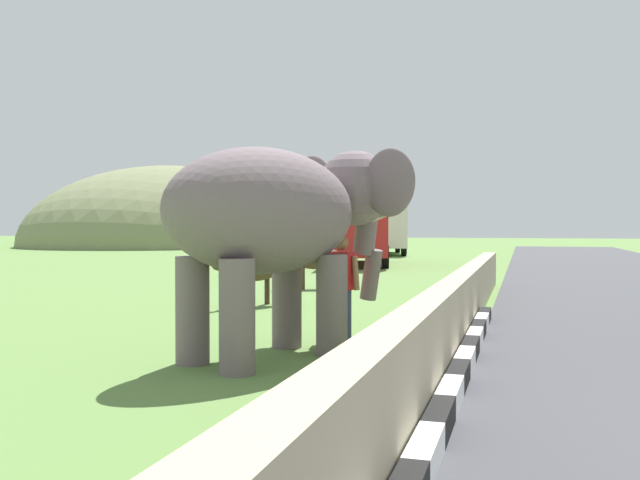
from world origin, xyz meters
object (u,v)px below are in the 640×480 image
(bus_red, at_px, (361,221))
(cow_near, at_px, (254,268))
(person_handler, at_px, (341,283))
(elephant, at_px, (284,215))
(bus_white, at_px, (383,223))
(cow_mid, at_px, (315,259))

(bus_red, distance_m, cow_near, 17.45)
(person_handler, bearing_deg, elephant, 159.39)
(bus_red, relative_size, cow_near, 4.96)
(person_handler, bearing_deg, bus_white, 10.28)
(elephant, bearing_deg, bus_red, 10.61)
(cow_near, bearing_deg, person_handler, -142.45)
(bus_red, xyz_separation_m, cow_mid, (-12.80, -1.66, -1.21))
(cow_near, bearing_deg, bus_red, 5.32)
(bus_red, height_order, bus_white, same)
(cow_near, bearing_deg, bus_white, 5.86)
(bus_red, bearing_deg, person_handler, -167.55)
(person_handler, relative_size, cow_near, 0.92)
(elephant, distance_m, cow_near, 6.02)
(person_handler, height_order, cow_near, person_handler)
(bus_red, height_order, cow_near, bus_red)
(bus_white, xyz_separation_m, cow_near, (-30.14, -3.10, -1.21))
(bus_white, xyz_separation_m, cow_mid, (-25.61, -3.15, -1.21))
(bus_white, bearing_deg, person_handler, -169.72)
(cow_mid, bearing_deg, bus_white, 7.00)
(elephant, relative_size, bus_red, 0.45)
(person_handler, height_order, bus_white, bus_white)
(bus_red, bearing_deg, cow_near, -174.68)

